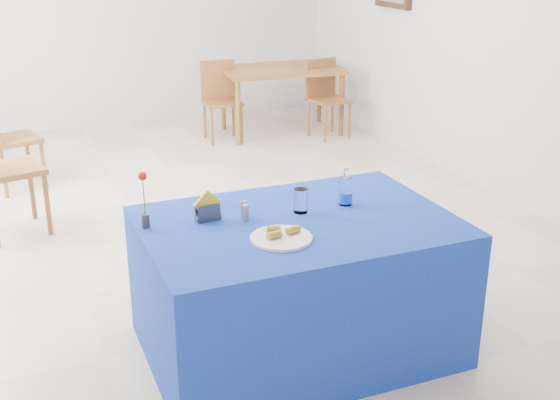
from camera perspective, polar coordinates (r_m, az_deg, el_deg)
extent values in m
plane|color=beige|center=(5.55, -5.22, -2.08)|extent=(7.00, 7.00, 0.00)
plane|color=silver|center=(8.57, -12.84, 15.23)|extent=(5.00, 0.00, 5.00)
plane|color=silver|center=(6.36, 16.98, 13.13)|extent=(0.00, 7.00, 7.00)
cylinder|color=white|center=(3.40, 0.10, -3.11)|extent=(0.30, 0.30, 0.01)
cylinder|color=white|center=(3.71, 1.69, -0.05)|extent=(0.07, 0.07, 0.13)
cylinder|color=gray|center=(3.62, -2.81, -1.01)|extent=(0.03, 0.03, 0.08)
cylinder|color=slate|center=(3.66, -2.98, -0.72)|extent=(0.03, 0.03, 0.08)
cube|color=navy|center=(3.78, 1.43, -7.00)|extent=(1.60, 1.10, 0.76)
cylinder|color=white|center=(3.83, 5.34, 0.71)|extent=(0.07, 0.07, 0.15)
cylinder|color=blue|center=(3.84, 5.32, 0.22)|extent=(0.08, 0.08, 0.06)
cylinder|color=silver|center=(3.80, 5.39, 2.13)|extent=(0.03, 0.03, 0.05)
cylinder|color=silver|center=(3.79, 5.40, 2.59)|extent=(0.03, 0.03, 0.01)
cube|color=#3C3C41|center=(3.64, -5.89, -1.36)|extent=(0.13, 0.06, 0.03)
cube|color=#3B3B41|center=(3.61, -5.76, -1.09)|extent=(0.12, 0.02, 0.09)
cube|color=#3C3C41|center=(3.65, -6.05, -0.83)|extent=(0.12, 0.02, 0.09)
cube|color=gold|center=(3.61, -5.93, -0.30)|extent=(0.15, 0.02, 0.15)
cylinder|color=#28282D|center=(3.59, -10.87, -1.66)|extent=(0.04, 0.04, 0.07)
cylinder|color=#1D6A1A|center=(3.55, -10.99, 0.06)|extent=(0.01, 0.01, 0.22)
sphere|color=red|center=(3.51, -11.12, 1.92)|extent=(0.05, 0.05, 0.05)
cube|color=brown|center=(8.03, 0.11, 10.55)|extent=(1.37, 0.94, 0.05)
cylinder|color=olive|center=(7.61, -3.41, 7.07)|extent=(0.06, 0.06, 0.71)
cylinder|color=brown|center=(7.99, 5.02, 7.68)|extent=(0.06, 0.06, 0.71)
cylinder|color=olive|center=(8.27, -4.65, 8.14)|extent=(0.06, 0.06, 0.71)
cylinder|color=#945C2B|center=(8.62, 3.22, 8.69)|extent=(0.06, 0.06, 0.71)
cylinder|color=brown|center=(7.63, -5.56, 5.91)|extent=(0.03, 0.03, 0.41)
cylinder|color=brown|center=(7.71, -3.16, 6.13)|extent=(0.03, 0.03, 0.41)
cylinder|color=brown|center=(7.94, -6.14, 6.47)|extent=(0.03, 0.03, 0.41)
cylinder|color=brown|center=(8.02, -3.82, 6.69)|extent=(0.03, 0.03, 0.41)
cube|color=brown|center=(7.77, -4.72, 7.89)|extent=(0.41, 0.41, 0.04)
cube|color=brown|center=(7.89, -5.09, 9.74)|extent=(0.39, 0.06, 0.42)
cylinder|color=brown|center=(7.73, 3.71, 6.15)|extent=(0.03, 0.03, 0.41)
cylinder|color=brown|center=(7.92, 5.67, 6.45)|extent=(0.03, 0.03, 0.41)
cylinder|color=brown|center=(7.99, 2.33, 6.66)|extent=(0.03, 0.03, 0.41)
cylinder|color=brown|center=(8.18, 4.26, 6.94)|extent=(0.03, 0.03, 0.41)
cube|color=brown|center=(7.90, 4.03, 8.11)|extent=(0.44, 0.44, 0.04)
cube|color=brown|center=(8.00, 3.34, 9.92)|extent=(0.39, 0.10, 0.42)
cylinder|color=brown|center=(5.56, -18.38, -0.35)|extent=(0.04, 0.04, 0.49)
cylinder|color=brown|center=(5.91, -19.53, 0.76)|extent=(0.04, 0.04, 0.49)
cube|color=brown|center=(5.61, -21.17, 2.31)|extent=(0.55, 0.55, 0.04)
cylinder|color=brown|center=(6.60, -18.66, 2.65)|extent=(0.04, 0.04, 0.44)
cylinder|color=brown|center=(6.91, -19.77, 3.32)|extent=(0.04, 0.04, 0.44)
cylinder|color=brown|center=(6.49, -21.52, 1.99)|extent=(0.04, 0.04, 0.44)
cube|color=brown|center=(6.63, -20.87, 4.61)|extent=(0.52, 0.52, 0.04)
cylinder|color=yellow|center=(3.37, -0.47, -2.85)|extent=(0.07, 0.04, 0.04)
cylinder|color=beige|center=(3.38, 0.04, -2.74)|extent=(0.01, 0.03, 0.03)
cylinder|color=yellow|center=(3.42, 1.07, -2.45)|extent=(0.08, 0.05, 0.04)
cylinder|color=beige|center=(3.44, 1.53, -2.31)|extent=(0.01, 0.03, 0.03)
cylinder|color=yellow|center=(3.43, -0.52, -2.38)|extent=(0.08, 0.06, 0.04)
cylinder|color=beige|center=(3.43, 0.05, -2.37)|extent=(0.01, 0.03, 0.03)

